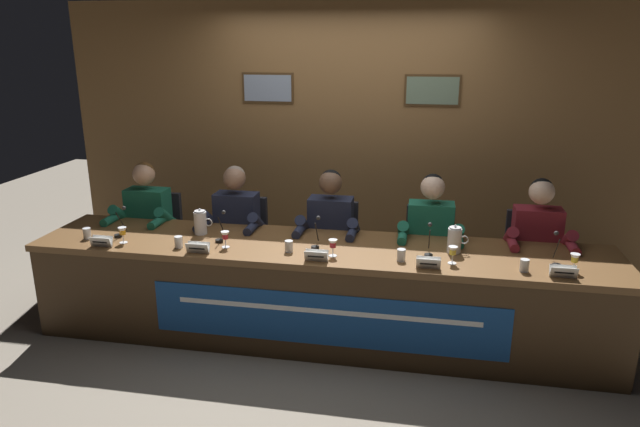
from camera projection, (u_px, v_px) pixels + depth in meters
ground_plane at (320, 335)px, 4.52m from camera, size 12.00×12.00×0.00m
wall_back_panelled at (348, 140)px, 5.54m from camera, size 5.57×0.14×2.60m
conference_table at (317, 279)px, 4.25m from camera, size 4.37×0.83×0.75m
chair_far_left at (158, 244)px, 5.24m from camera, size 0.44×0.45×0.90m
panelist_far_left at (145, 222)px, 4.97m from camera, size 0.51×0.48×1.23m
nameplate_far_left at (101, 241)px, 4.26m from camera, size 0.17×0.06×0.08m
juice_glass_far_left at (123, 232)px, 4.33m from camera, size 0.06×0.06×0.12m
water_cup_far_left at (87, 234)px, 4.43m from camera, size 0.06×0.06×0.08m
microphone_far_left at (120, 226)px, 4.50m from camera, size 0.06×0.17×0.22m
chair_left at (243, 250)px, 5.10m from camera, size 0.44×0.45×0.90m
panelist_left at (234, 227)px, 4.83m from camera, size 0.51×0.48×1.23m
nameplate_left at (198, 248)px, 4.13m from camera, size 0.17×0.06×0.08m
juice_glass_left at (225, 236)px, 4.23m from camera, size 0.06×0.06×0.12m
water_cup_left at (179, 242)px, 4.25m from camera, size 0.06×0.06×0.08m
microphone_left at (221, 231)px, 4.39m from camera, size 0.06×0.17×0.22m
chair_center at (333, 256)px, 4.95m from camera, size 0.44×0.45×0.90m
panelist_center at (329, 233)px, 4.68m from camera, size 0.51×0.48×1.23m
nameplate_center at (316, 256)px, 3.98m from camera, size 0.16×0.06×0.08m
juice_glass_center at (333, 245)px, 4.06m from camera, size 0.06×0.06×0.12m
water_cup_center at (289, 247)px, 4.16m from camera, size 0.06×0.06×0.08m
microphone_center at (316, 237)px, 4.25m from camera, size 0.06×0.17×0.22m
chair_right at (428, 263)px, 4.81m from camera, size 0.44×0.45×0.90m
panelist_right at (430, 239)px, 4.54m from camera, size 0.51×0.48×1.23m
nameplate_right at (428, 263)px, 3.85m from camera, size 0.16×0.06×0.08m
juice_glass_right at (453, 252)px, 3.92m from camera, size 0.06×0.06×0.12m
water_cup_right at (401, 256)px, 3.99m from camera, size 0.06×0.06×0.08m
microphone_right at (429, 245)px, 4.09m from camera, size 0.06×0.17×0.22m
chair_far_right at (529, 269)px, 4.67m from camera, size 0.44×0.45×0.90m
panelist_far_right at (537, 246)px, 4.40m from camera, size 0.51×0.48×1.23m
nameplate_far_right at (564, 272)px, 3.70m from camera, size 0.17×0.06×0.08m
juice_glass_far_right at (575, 259)px, 3.79m from camera, size 0.06×0.06×0.12m
water_cup_far_right at (524, 266)px, 3.80m from camera, size 0.06×0.06×0.08m
microphone_far_right at (556, 254)px, 3.91m from camera, size 0.06×0.17×0.22m
water_pitcher_left_side at (201, 222)px, 4.53m from camera, size 0.15×0.10×0.21m
water_pitcher_right_side at (455, 240)px, 4.13m from camera, size 0.15×0.10×0.21m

